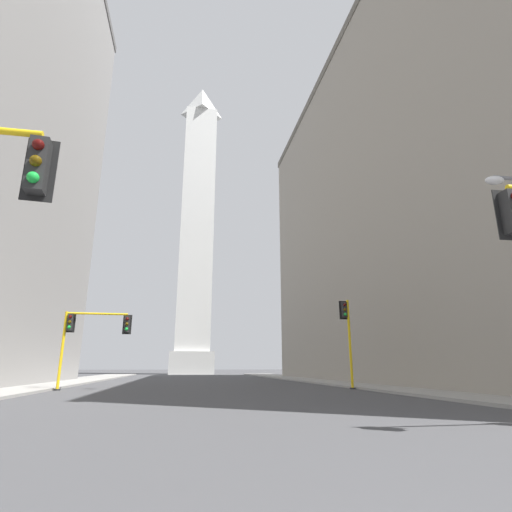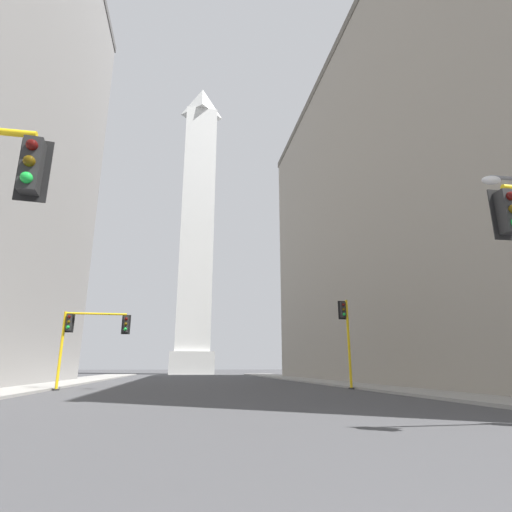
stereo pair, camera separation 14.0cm
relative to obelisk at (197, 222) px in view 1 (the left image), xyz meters
The scene contains 6 objects.
sidewalk_left 62.08m from the obelisk, 103.35° to the right, with size 5.00×97.84×0.15m, color gray.
sidewalk_right 62.08m from the obelisk, 76.65° to the right, with size 5.00×97.84×0.15m, color gray.
building_right 54.75m from the obelisk, 64.83° to the right, with size 18.92×55.77×35.88m.
obelisk is the anchor object (origin of this frame).
traffic_light_mid_left 60.23m from the obelisk, 98.71° to the right, with size 4.43×0.51×5.03m.
traffic_light_mid_right 62.02m from the obelisk, 80.18° to the right, with size 0.77×0.51×6.06m.
Camera 1 is at (-1.84, -0.02, 1.49)m, focal length 28.00 mm.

